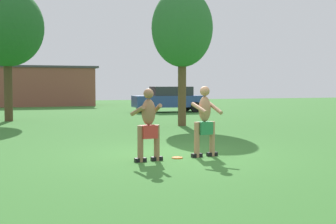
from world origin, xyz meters
The scene contains 8 objects.
ground_plane centered at (0.00, 0.00, 0.00)m, with size 80.00×80.00×0.00m, color #38752D.
player_near centered at (-0.87, -0.62, 0.84)m, with size 0.67×0.61×1.61m.
player_in_green centered at (0.57, -0.44, 0.87)m, with size 0.69×0.63×1.66m.
frisbee centered at (-0.12, -0.45, 0.01)m, with size 0.25×0.25×0.03m, color orange.
car_blue_near_post centered at (5.82, 16.77, 0.82)m, with size 4.40×2.23×1.58m.
outbuilding_behind_lot centered at (-3.95, 28.43, 1.60)m, with size 14.48×4.52×3.18m.
tree_left_field centered at (-3.66, 12.37, 4.32)m, with size 3.35×3.35×6.17m.
tree_behind_players centered at (3.07, 7.46, 3.98)m, with size 2.51×2.51×5.62m.
Camera 1 is at (-3.87, -10.39, 1.70)m, focal length 49.65 mm.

